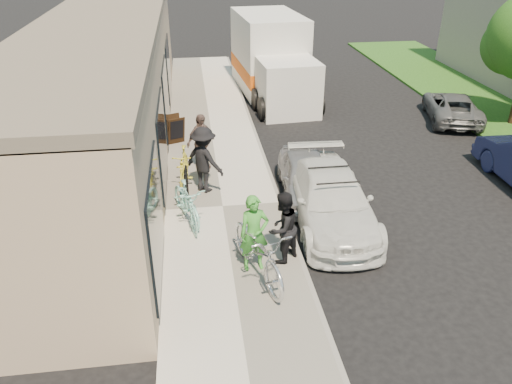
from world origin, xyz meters
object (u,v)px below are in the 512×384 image
man_standing (282,228)px  tandem_bike (258,250)px  woman_rider (254,233)px  bystander_b (201,142)px  sedan_silver (306,177)px  far_car_gray (452,107)px  cruiser_bike_b (187,201)px  sandwich_board (175,129)px  cruiser_bike_a (188,205)px  moving_truck (272,61)px  bike_rack (186,183)px  cruiser_bike_c (184,168)px  sedan_white (331,199)px  bystander_a (204,160)px

man_standing → tandem_bike: bearing=-1.1°
woman_rider → bystander_b: woman_rider is taller
sedan_silver → woman_rider: (-1.88, -3.31, 0.42)m
far_car_gray → cruiser_bike_b: cruiser_bike_b is taller
sandwich_board → cruiser_bike_a: 5.37m
moving_truck → tandem_bike: moving_truck is taller
tandem_bike → cruiser_bike_a: bearing=105.7°
bike_rack → man_standing: 3.57m
woman_rider → cruiser_bike_c: bearing=104.0°
sedan_white → man_standing: 2.29m
sedan_white → cruiser_bike_c: size_ratio=2.61×
woman_rider → bystander_b: (-0.91, 5.17, -0.00)m
sandwich_board → moving_truck: size_ratio=0.13×
far_car_gray → woman_rider: woman_rider is taller
moving_truck → man_standing: bearing=-102.6°
cruiser_bike_b → bystander_b: bearing=62.5°
moving_truck → far_car_gray: size_ratio=1.83×
moving_truck → cruiser_bike_c: 9.64m
tandem_bike → cruiser_bike_c: (-1.49, 4.43, -0.10)m
bike_rack → tandem_bike: (1.43, -3.42, 0.07)m
sedan_silver → far_car_gray: bearing=41.6°
bystander_a → cruiser_bike_b: bearing=112.9°
cruiser_bike_c → cruiser_bike_b: bearing=-82.1°
sandwich_board → man_standing: 7.52m
man_standing → bystander_a: bearing=-107.6°
sedan_white → far_car_gray: (6.63, 6.74, -0.13)m
sandwich_board → cruiser_bike_b: 5.07m
sandwich_board → sedan_white: bearing=-76.5°
cruiser_bike_c → bike_rack: bearing=-80.6°
tandem_bike → cruiser_bike_c: size_ratio=1.36×
bike_rack → cruiser_bike_b: 0.86m
sedan_silver → woman_rider: woman_rider is taller
cruiser_bike_c → bystander_a: 0.80m
sedan_silver → moving_truck: 9.65m
sedan_silver → moving_truck: bearing=90.7°
far_car_gray → cruiser_bike_b: (-10.19, -6.34, 0.10)m
bike_rack → cruiser_bike_a: bearing=-88.8°
tandem_bike → woman_rider: (-0.04, 0.30, 0.22)m
tandem_bike → cruiser_bike_b: (-1.43, 2.56, -0.16)m
bike_rack → cruiser_bike_c: (-0.06, 1.01, -0.03)m
far_car_gray → man_standing: 11.73m
sedan_white → bystander_a: (-3.05, 1.85, 0.41)m
bike_rack → bystander_b: bearing=76.9°
far_car_gray → cruiser_bike_c: (-10.25, -4.47, 0.16)m
moving_truck → cruiser_bike_a: bearing=-113.7°
cruiser_bike_b → woman_rider: bearing=-76.7°
sedan_white → woman_rider: size_ratio=2.71×
cruiser_bike_b → moving_truck: bearing=51.9°
cruiser_bike_a → bystander_b: bystander_b is taller
far_car_gray → tandem_bike: 12.49m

